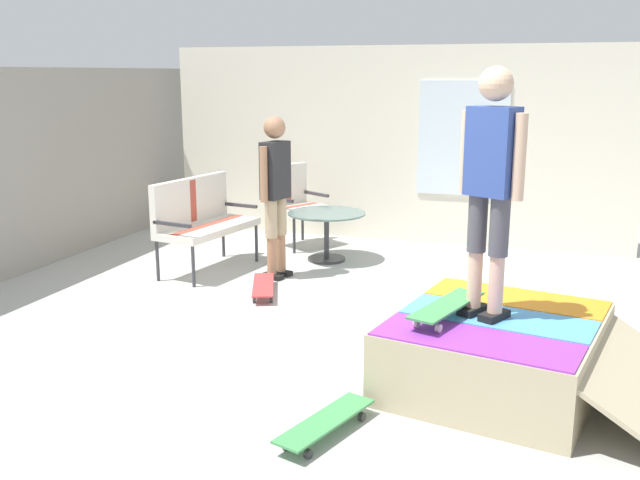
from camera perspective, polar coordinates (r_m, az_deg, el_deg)
name	(u,v)px	position (r m, az deg, el deg)	size (l,w,h in m)	color
ground_plane	(343,348)	(5.91, 1.88, -8.57)	(12.00, 12.00, 0.10)	#B2B2AD
house_facade	(394,144)	(9.33, 5.92, 7.58)	(0.23, 6.00, 2.48)	silver
skate_ramp	(500,352)	(5.16, 14.16, -8.67)	(1.81, 2.22, 0.51)	tan
patio_bench	(200,215)	(7.96, -9.55, 1.96)	(1.32, 0.75, 1.02)	#38383D
patio_chair_near_house	(292,197)	(9.01, -2.21, 3.42)	(0.81, 0.78, 1.02)	#38383D
patio_table	(327,226)	(8.29, 0.53, 1.09)	(0.90, 0.90, 0.57)	#38383D
person_watching	(275,185)	(7.50, -3.58, 4.40)	(0.47, 0.30, 1.71)	black
person_skater	(491,175)	(4.84, 13.48, 5.03)	(0.34, 0.44, 1.67)	black
skateboard_by_bench	(263,286)	(7.12, -4.54, -3.65)	(0.82, 0.48, 0.10)	#B23838
skateboard_spare	(326,422)	(4.46, 0.45, -14.29)	(0.82, 0.43, 0.10)	#3F8C4C
skateboard_on_ramp	(447,306)	(4.95, 10.08, -5.22)	(0.82, 0.42, 0.10)	#3F8C4C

